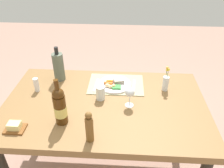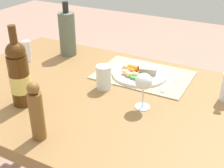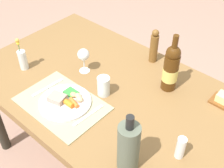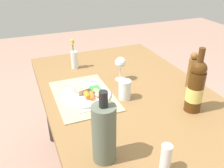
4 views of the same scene
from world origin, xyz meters
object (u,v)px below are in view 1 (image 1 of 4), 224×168
object	(u,v)px
water_tumbler	(100,94)
dinner_plate	(114,84)
cooler_bottle	(59,67)
knife	(96,85)
pepper_mill	(89,127)
fork	(134,86)
flower_vase	(166,82)
wine_bottle	(60,106)
dining_table	(105,111)
butter_dish	(15,127)
salt_shaker	(36,85)
wine_glass	(130,93)

from	to	relation	value
water_tumbler	dinner_plate	bearing A→B (deg)	-117.26
cooler_bottle	water_tumbler	bearing A→B (deg)	145.60
knife	pepper_mill	size ratio (longest dim) A/B	0.89
dinner_plate	fork	distance (m)	0.16
flower_vase	wine_bottle	world-z (taller)	wine_bottle
dinner_plate	wine_bottle	distance (m)	0.58
dining_table	butter_dish	distance (m)	0.65
flower_vase	wine_bottle	size ratio (longest dim) A/B	0.63
flower_vase	pepper_mill	distance (m)	0.78
dinner_plate	fork	world-z (taller)	dinner_plate
dining_table	flower_vase	size ratio (longest dim) A/B	7.15
dining_table	salt_shaker	size ratio (longest dim) A/B	13.08
pepper_mill	dinner_plate	bearing A→B (deg)	-100.89
knife	pepper_mill	bearing A→B (deg)	96.75
flower_vase	water_tumbler	size ratio (longest dim) A/B	1.93
pepper_mill	water_tumbler	distance (m)	0.43
flower_vase	dining_table	bearing A→B (deg)	22.98
flower_vase	fork	bearing A→B (deg)	-5.36
dining_table	cooler_bottle	distance (m)	0.56
dinner_plate	water_tumbler	xyz separation A→B (m)	(0.10, 0.19, 0.03)
fork	knife	distance (m)	0.32
cooler_bottle	wine_glass	bearing A→B (deg)	151.19
pepper_mill	wine_bottle	world-z (taller)	wine_bottle
wine_glass	knife	bearing A→B (deg)	-41.42
dinner_plate	fork	xyz separation A→B (m)	(-0.16, 0.01, -0.01)
knife	pepper_mill	distance (m)	0.60
dining_table	fork	xyz separation A→B (m)	(-0.22, -0.22, 0.09)
cooler_bottle	dining_table	bearing A→B (deg)	143.50
fork	knife	bearing A→B (deg)	3.72
dining_table	water_tumbler	size ratio (longest dim) A/B	13.79
salt_shaker	wine_bottle	bearing A→B (deg)	129.55
dining_table	salt_shaker	world-z (taller)	salt_shaker
fork	flower_vase	distance (m)	0.26
salt_shaker	wine_glass	size ratio (longest dim) A/B	0.76
flower_vase	wine_glass	bearing A→B (deg)	37.60
pepper_mill	wine_glass	bearing A→B (deg)	-124.34
knife	salt_shaker	world-z (taller)	salt_shaker
wine_glass	pepper_mill	bearing A→B (deg)	55.66
dining_table	dinner_plate	xyz separation A→B (m)	(-0.06, -0.24, 0.10)
butter_dish	salt_shaker	bearing A→B (deg)	-89.72
fork	flower_vase	size ratio (longest dim) A/B	0.94
water_tumbler	butter_dish	size ratio (longest dim) A/B	0.85
pepper_mill	cooler_bottle	bearing A→B (deg)	-62.19
fork	flower_vase	xyz separation A→B (m)	(-0.25, 0.02, 0.06)
fork	wine_glass	xyz separation A→B (m)	(0.04, 0.24, 0.10)
knife	wine_bottle	distance (m)	0.50
knife	pepper_mill	xyz separation A→B (m)	(-0.04, 0.60, 0.10)
dinner_plate	salt_shaker	bearing A→B (deg)	10.36
dinner_plate	flower_vase	size ratio (longest dim) A/B	1.29
knife	flower_vase	size ratio (longest dim) A/B	0.91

